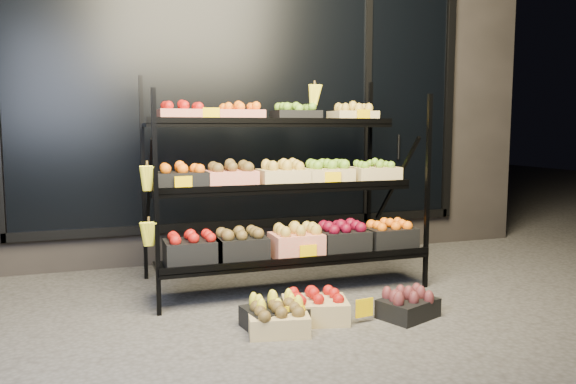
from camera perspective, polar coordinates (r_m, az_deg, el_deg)
name	(u,v)px	position (r m, az deg, el deg)	size (l,w,h in m)	color
ground	(312,307)	(3.99, 2.44, -11.63)	(24.00, 24.00, 0.00)	#514F4C
building	(226,82)	(6.29, -6.31, 11.08)	(6.00, 2.08, 3.50)	#2D2826
display_rack	(283,187)	(4.38, -0.53, 0.55)	(2.18, 1.02, 1.72)	black
tag_floor_a	(295,322)	(3.53, 0.68, -13.08)	(0.13, 0.01, 0.12)	#F1BD00
tag_floor_b	(364,314)	(3.71, 7.76, -12.16)	(0.13, 0.01, 0.12)	#F1BD00
floor_crate_left	(278,319)	(3.50, -0.98, -12.78)	(0.41, 0.34, 0.19)	#D0B778
floor_crate_midleft	(275,313)	(3.59, -1.33, -12.19)	(0.42, 0.34, 0.19)	black
floor_crate_midright	(315,306)	(3.71, 2.76, -11.51)	(0.47, 0.40, 0.21)	#D0B778
floor_crate_right	(408,304)	(3.85, 12.10, -11.10)	(0.44, 0.38, 0.19)	black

